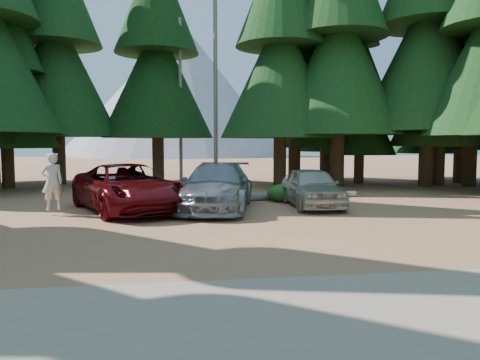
{
  "coord_description": "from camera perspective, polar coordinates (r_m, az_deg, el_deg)",
  "views": [
    {
      "loc": [
        -1.82,
        -12.89,
        2.44
      ],
      "look_at": [
        0.43,
        2.31,
        1.25
      ],
      "focal_mm": 35.0,
      "sensor_mm": 36.0,
      "label": 1
    }
  ],
  "objects": [
    {
      "name": "log_left",
      "position": [
        22.18,
        -13.88,
        -1.65
      ],
      "size": [
        3.96,
        0.76,
        0.28
      ],
      "primitive_type": "cylinder",
      "rotation": [
        0.0,
        1.57,
        0.12
      ],
      "color": "slate",
      "rests_on": "ground"
    },
    {
      "name": "frisbee_player",
      "position": [
        17.21,
        -21.91,
        -0.15
      ],
      "size": [
        0.84,
        0.71,
        1.95
      ],
      "rotation": [
        0.0,
        0.0,
        3.55
      ],
      "color": "beige",
      "rests_on": "ground"
    },
    {
      "name": "silver_minivan_center",
      "position": [
        17.34,
        -2.82,
        -0.81
      ],
      "size": [
        3.66,
        6.3,
        1.71
      ],
      "primitive_type": "imported",
      "rotation": [
        0.0,
        0.0,
        -0.23
      ],
      "color": "#97999E",
      "rests_on": "ground"
    },
    {
      "name": "shrub_right",
      "position": [
        19.89,
        5.22,
        -1.58
      ],
      "size": [
        1.33,
        1.33,
        0.73
      ],
      "primitive_type": "ellipsoid",
      "color": "#1B5B1C",
      "rests_on": "ground"
    },
    {
      "name": "snag_back",
      "position": [
        29.01,
        -7.28,
        9.46
      ],
      "size": [
        0.2,
        0.2,
        10.0
      ],
      "primitive_type": "cylinder",
      "color": "slate",
      "rests_on": "ground"
    },
    {
      "name": "shrub_far_right",
      "position": [
        21.67,
        10.8,
        -1.34
      ],
      "size": [
        1.05,
        1.05,
        0.58
      ],
      "primitive_type": "ellipsoid",
      "color": "#1B5B1C",
      "rests_on": "ground"
    },
    {
      "name": "shrub_center_left",
      "position": [
        19.93,
        -8.0,
        -1.66
      ],
      "size": [
        1.24,
        1.24,
        0.68
      ],
      "primitive_type": "ellipsoid",
      "color": "#1B5B1C",
      "rests_on": "ground"
    },
    {
      "name": "ground",
      "position": [
        13.25,
        -0.4,
        -6.19
      ],
      "size": [
        160.0,
        160.0,
        0.0
      ],
      "primitive_type": "plane",
      "color": "#AE6E4A",
      "rests_on": "ground"
    },
    {
      "name": "shrub_center_right",
      "position": [
        19.87,
        -4.65,
        -2.04
      ],
      "size": [
        0.75,
        0.75,
        0.41
      ],
      "primitive_type": "ellipsoid",
      "color": "#1B5B1C",
      "rests_on": "ground"
    },
    {
      "name": "snag_front",
      "position": [
        27.75,
        -3.01,
        11.8
      ],
      "size": [
        0.24,
        0.24,
        12.0
      ],
      "primitive_type": "cylinder",
      "color": "slate",
      "rests_on": "ground"
    },
    {
      "name": "log_right",
      "position": [
        20.48,
        3.76,
        -1.97
      ],
      "size": [
        4.83,
        2.04,
        0.32
      ],
      "primitive_type": "cylinder",
      "rotation": [
        0.0,
        1.57,
        0.35
      ],
      "color": "slate",
      "rests_on": "ground"
    },
    {
      "name": "red_pickup",
      "position": [
        17.39,
        -13.53,
        -0.91
      ],
      "size": [
        5.02,
        6.81,
        1.72
      ],
      "primitive_type": "imported",
      "rotation": [
        0.0,
        0.0,
        0.4
      ],
      "color": "#56070B",
      "rests_on": "ground"
    },
    {
      "name": "shrub_left",
      "position": [
        19.85,
        -12.71,
        -2.02
      ],
      "size": [
        0.9,
        0.9,
        0.49
      ],
      "primitive_type": "ellipsoid",
      "color": "#1B5B1C",
      "rests_on": "ground"
    },
    {
      "name": "mountain_peak",
      "position": [
        101.65,
        -8.96,
        10.18
      ],
      "size": [
        48.0,
        50.0,
        28.0
      ],
      "color": "#92969A",
      "rests_on": "ground"
    },
    {
      "name": "forest_belt_north",
      "position": [
        28.06,
        -4.68,
        -0.57
      ],
      "size": [
        36.0,
        7.0,
        22.0
      ],
      "primitive_type": null,
      "color": "black",
      "rests_on": "ground"
    },
    {
      "name": "log_mid",
      "position": [
        22.26,
        9.75,
        -1.58
      ],
      "size": [
        3.12,
        1.58,
        0.27
      ],
      "primitive_type": "cylinder",
      "rotation": [
        0.0,
        1.57,
        -0.42
      ],
      "color": "slate",
      "rests_on": "ground"
    },
    {
      "name": "silver_minivan_right",
      "position": [
        18.3,
        8.75,
        -0.86
      ],
      "size": [
        2.02,
        4.6,
        1.54
      ],
      "primitive_type": "imported",
      "rotation": [
        0.0,
        0.0,
        -0.05
      ],
      "color": "beige",
      "rests_on": "ground"
    },
    {
      "name": "gravel_strip",
      "position": [
        7.08,
        7.26,
        -15.73
      ],
      "size": [
        26.0,
        3.5,
        0.01
      ],
      "primitive_type": "cube",
      "color": "tan",
      "rests_on": "ground"
    }
  ]
}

